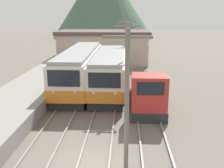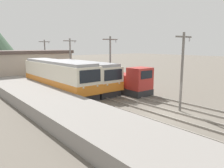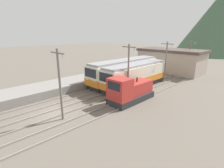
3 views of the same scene
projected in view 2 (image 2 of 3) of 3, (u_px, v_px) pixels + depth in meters
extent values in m
plane|color=#665E54|center=(166.00, 115.00, 16.87)|extent=(200.00, 200.00, 0.00)
cube|color=gray|center=(101.00, 127.00, 12.90)|extent=(4.50, 54.00, 1.02)
cube|color=gray|center=(136.00, 123.00, 14.80)|extent=(0.10, 60.00, 0.14)
cube|color=gray|center=(150.00, 119.00, 15.69)|extent=(0.10, 60.00, 0.14)
cube|color=gray|center=(162.00, 115.00, 16.54)|extent=(0.10, 60.00, 0.14)
cube|color=gray|center=(173.00, 112.00, 17.44)|extent=(0.10, 60.00, 0.14)
cube|color=gray|center=(184.00, 108.00, 18.41)|extent=(0.10, 60.00, 0.14)
cube|color=gray|center=(193.00, 105.00, 19.30)|extent=(0.10, 60.00, 0.14)
cube|color=#28282B|center=(58.00, 89.00, 25.39)|extent=(2.58, 13.02, 0.70)
cube|color=silver|center=(58.00, 74.00, 25.10)|extent=(2.80, 13.57, 2.63)
cube|color=orange|center=(58.00, 82.00, 25.25)|extent=(2.84, 13.61, 0.95)
cube|color=black|center=(90.00, 76.00, 19.81)|extent=(2.24, 0.06, 1.16)
sphere|color=silver|center=(83.00, 88.00, 19.50)|extent=(0.18, 0.18, 0.18)
sphere|color=silver|center=(97.00, 86.00, 20.45)|extent=(0.18, 0.18, 0.18)
cube|color=#939399|center=(57.00, 62.00, 24.85)|extent=(2.46, 13.02, 0.28)
cube|color=#28282B|center=(83.00, 87.00, 26.51)|extent=(2.58, 11.27, 0.70)
cube|color=silver|center=(82.00, 74.00, 26.24)|extent=(2.80, 11.74, 2.45)
cube|color=orange|center=(82.00, 80.00, 26.37)|extent=(2.84, 11.78, 0.88)
cube|color=black|center=(113.00, 75.00, 21.65)|extent=(2.24, 0.06, 1.08)
sphere|color=silver|center=(107.00, 85.00, 21.32)|extent=(0.18, 0.18, 0.18)
sphere|color=silver|center=(119.00, 83.00, 22.28)|extent=(0.18, 0.18, 0.18)
cube|color=#939399|center=(82.00, 63.00, 26.00)|extent=(2.46, 11.27, 0.28)
cube|color=#28282B|center=(127.00, 89.00, 24.82)|extent=(2.40, 5.85, 0.70)
cube|color=#B22D28|center=(140.00, 78.00, 23.04)|extent=(2.28, 1.87, 2.30)
cube|color=black|center=(147.00, 75.00, 22.22)|extent=(1.68, 0.04, 0.83)
cube|color=#B22D28|center=(121.00, 79.00, 25.35)|extent=(1.92, 3.88, 1.40)
cylinder|color=black|center=(121.00, 71.00, 25.19)|extent=(0.16, 0.16, 0.50)
cylinder|color=slate|center=(182.00, 73.00, 17.32)|extent=(0.20, 0.20, 6.29)
cube|color=slate|center=(184.00, 37.00, 16.84)|extent=(2.00, 0.12, 0.12)
cylinder|color=#B2B2B7|center=(189.00, 40.00, 17.37)|extent=(0.10, 0.10, 0.30)
cylinder|color=slate|center=(110.00, 65.00, 24.28)|extent=(0.20, 0.20, 6.29)
cube|color=slate|center=(110.00, 39.00, 23.79)|extent=(2.00, 0.12, 0.12)
cylinder|color=#B2B2B7|center=(116.00, 41.00, 24.33)|extent=(0.10, 0.10, 0.30)
cylinder|color=slate|center=(70.00, 61.00, 31.23)|extent=(0.20, 0.20, 6.29)
cube|color=slate|center=(70.00, 41.00, 30.75)|extent=(2.00, 0.12, 0.12)
cylinder|color=#B2B2B7|center=(75.00, 42.00, 31.28)|extent=(0.10, 0.10, 0.30)
cylinder|color=slate|center=(45.00, 58.00, 38.19)|extent=(0.20, 0.20, 6.29)
cube|color=slate|center=(44.00, 42.00, 37.71)|extent=(2.00, 0.12, 0.12)
cylinder|color=#B2B2B7|center=(49.00, 43.00, 38.24)|extent=(0.10, 0.10, 0.30)
cube|color=#AD9E8E|center=(30.00, 66.00, 35.52)|extent=(12.00, 6.00, 4.02)
cube|color=#51423D|center=(29.00, 52.00, 35.13)|extent=(12.60, 6.30, 0.50)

